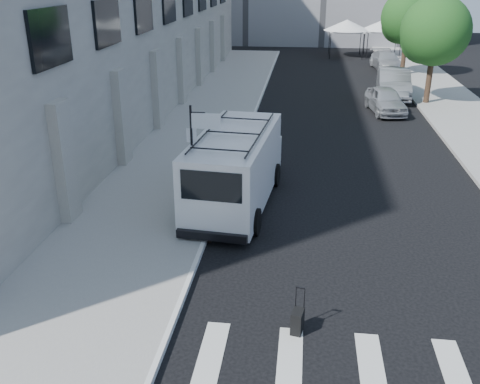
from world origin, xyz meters
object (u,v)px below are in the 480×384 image
(parked_car_c, at_px, (386,61))
(parked_car_a, at_px, (386,100))
(businessman, at_px, (239,216))
(parked_car_b, at_px, (394,84))
(suitcase, at_px, (297,321))
(briefcase, at_px, (210,234))
(cargo_van, at_px, (236,167))

(parked_car_c, bearing_deg, parked_car_a, -103.57)
(businessman, relative_size, parked_car_c, 0.34)
(businessman, relative_size, parked_car_a, 0.40)
(businessman, bearing_deg, parked_car_b, -118.83)
(parked_car_a, relative_size, parked_car_b, 0.77)
(suitcase, height_order, parked_car_a, parked_car_a)
(businessman, distance_m, briefcase, 1.07)
(cargo_van, distance_m, parked_car_a, 14.65)
(suitcase, relative_size, parked_car_a, 0.26)
(briefcase, bearing_deg, parked_car_a, 62.71)
(parked_car_a, bearing_deg, briefcase, -121.46)
(parked_car_a, xyz_separation_m, parked_car_b, (0.93, 3.81, 0.17))
(cargo_van, xyz_separation_m, parked_car_a, (6.48, 13.13, -0.58))
(businessman, xyz_separation_m, parked_car_a, (6.03, 15.86, -0.12))
(suitcase, bearing_deg, parked_car_a, 89.76)
(suitcase, relative_size, parked_car_b, 0.20)
(suitcase, height_order, parked_car_c, parked_car_c)
(businessman, bearing_deg, briefcase, -9.31)
(cargo_van, bearing_deg, suitcase, -66.81)
(briefcase, bearing_deg, parked_car_b, 64.51)
(briefcase, height_order, parked_car_a, parked_car_a)
(parked_car_a, bearing_deg, suitcase, -110.12)
(briefcase, relative_size, parked_car_b, 0.08)
(businessman, bearing_deg, parked_car_c, -114.04)
(cargo_van, relative_size, parked_car_b, 1.29)
(briefcase, distance_m, parked_car_b, 21.18)
(businessman, xyz_separation_m, cargo_van, (-0.45, 2.72, 0.46))
(briefcase, height_order, parked_car_c, parked_car_c)
(parked_car_a, height_order, parked_car_b, parked_car_b)
(briefcase, distance_m, parked_car_a, 17.30)
(briefcase, xyz_separation_m, suitcase, (2.62, -4.00, 0.11))
(briefcase, xyz_separation_m, parked_car_a, (6.90, 15.86, 0.52))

